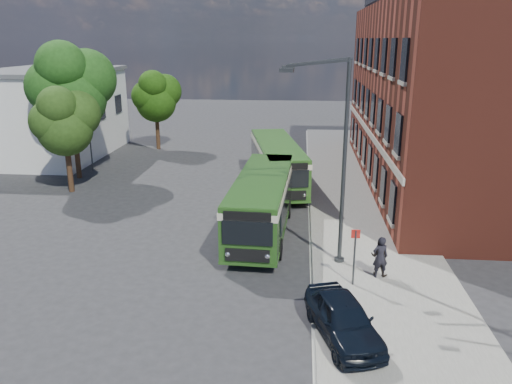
# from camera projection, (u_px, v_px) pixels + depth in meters

# --- Properties ---
(ground) EXTENTS (120.00, 120.00, 0.00)m
(ground) POSITION_uv_depth(u_px,v_px,m) (231.00, 243.00, 24.81)
(ground) COLOR #2A2A2C
(ground) RESTS_ON ground
(pavement) EXTENTS (6.00, 48.00, 0.15)m
(pavement) POSITION_uv_depth(u_px,v_px,m) (357.00, 197.00, 31.79)
(pavement) COLOR gray
(pavement) RESTS_ON ground
(kerb_line) EXTENTS (0.12, 48.00, 0.01)m
(kerb_line) POSITION_uv_depth(u_px,v_px,m) (309.00, 196.00, 32.08)
(kerb_line) COLOR beige
(kerb_line) RESTS_ON ground
(brick_office) EXTENTS (12.10, 26.00, 14.20)m
(brick_office) POSITION_uv_depth(u_px,v_px,m) (464.00, 82.00, 32.96)
(brick_office) COLOR maroon
(brick_office) RESTS_ON ground
(white_building) EXTENTS (9.40, 13.40, 7.30)m
(white_building) POSITION_uv_depth(u_px,v_px,m) (50.00, 113.00, 42.43)
(white_building) COLOR silver
(white_building) RESTS_ON ground
(flagpole) EXTENTS (0.95, 0.10, 9.00)m
(flagpole) POSITION_uv_depth(u_px,v_px,m) (87.00, 106.00, 36.81)
(flagpole) COLOR #343738
(flagpole) RESTS_ON ground
(street_lamp) EXTENTS (2.96, 2.38, 9.00)m
(street_lamp) POSITION_uv_depth(u_px,v_px,m) (336.00, 160.00, 21.07)
(street_lamp) COLOR #343738
(street_lamp) RESTS_ON ground
(bus_stop_sign) EXTENTS (0.35, 0.08, 2.52)m
(bus_stop_sign) POSITION_uv_depth(u_px,v_px,m) (355.00, 254.00, 19.88)
(bus_stop_sign) COLOR #343738
(bus_stop_sign) RESTS_ON ground
(bus_front) EXTENTS (3.01, 10.53, 3.02)m
(bus_front) POSITION_uv_depth(u_px,v_px,m) (262.00, 199.00, 25.67)
(bus_front) COLOR #254D19
(bus_front) RESTS_ON ground
(bus_rear) EXTENTS (4.58, 11.04, 3.02)m
(bus_rear) POSITION_uv_depth(u_px,v_px,m) (277.00, 160.00, 33.91)
(bus_rear) COLOR #2B5A1D
(bus_rear) RESTS_ON ground
(parked_car) EXTENTS (2.84, 4.47, 1.42)m
(parked_car) POSITION_uv_depth(u_px,v_px,m) (343.00, 319.00, 16.47)
(parked_car) COLOR black
(parked_car) RESTS_ON pavement
(pedestrian_a) EXTENTS (0.74, 0.57, 1.80)m
(pedestrian_a) POSITION_uv_depth(u_px,v_px,m) (380.00, 257.00, 20.65)
(pedestrian_a) COLOR black
(pedestrian_a) RESTS_ON pavement
(pedestrian_b) EXTENTS (0.97, 0.90, 1.60)m
(pedestrian_b) POSITION_uv_depth(u_px,v_px,m) (380.00, 257.00, 20.90)
(pedestrian_b) COLOR black
(pedestrian_b) RESTS_ON pavement
(tree_left) EXTENTS (4.13, 3.93, 6.97)m
(tree_left) POSITION_uv_depth(u_px,v_px,m) (64.00, 121.00, 31.69)
(tree_left) COLOR #352013
(tree_left) RESTS_ON ground
(tree_mid) EXTENTS (5.72, 5.44, 9.66)m
(tree_mid) POSITION_uv_depth(u_px,v_px,m) (70.00, 86.00, 34.38)
(tree_mid) COLOR #352013
(tree_mid) RESTS_ON ground
(tree_right) EXTENTS (4.22, 4.02, 7.13)m
(tree_right) POSITION_uv_depth(u_px,v_px,m) (156.00, 96.00, 44.44)
(tree_right) COLOR #352013
(tree_right) RESTS_ON ground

